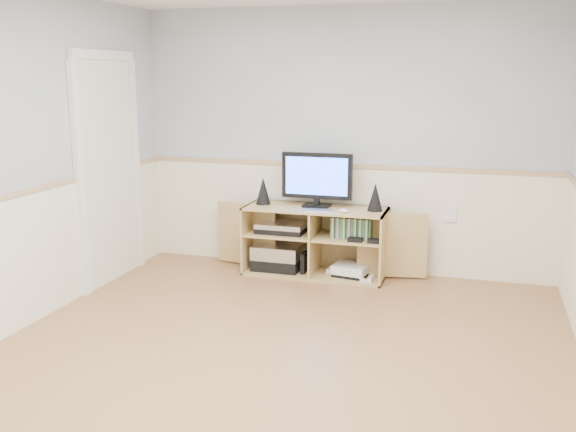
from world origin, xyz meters
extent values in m
cube|color=#A77D4A|center=(0.00, 0.00, -0.01)|extent=(4.00, 4.50, 0.02)
cube|color=silver|center=(-2.01, 0.00, 1.25)|extent=(0.02, 4.50, 2.50)
cube|color=silver|center=(0.00, 2.26, 1.25)|extent=(4.00, 0.02, 2.50)
cube|color=silver|center=(0.00, -2.26, 1.25)|extent=(4.00, 0.02, 2.50)
cube|color=#F2E9C6|center=(0.00, 2.24, 0.50)|extent=(4.00, 0.01, 1.00)
cube|color=tan|center=(0.00, 2.23, 1.02)|extent=(4.00, 0.02, 0.04)
cube|color=#ECE6CD|center=(-1.98, 1.30, 1.00)|extent=(0.03, 0.82, 2.00)
cube|color=tan|center=(-0.21, 1.97, 0.01)|extent=(1.33, 0.50, 0.02)
cube|color=tan|center=(-0.21, 1.97, 0.64)|extent=(1.33, 0.50, 0.02)
cube|color=tan|center=(-0.87, 1.97, 0.33)|extent=(0.02, 0.50, 0.65)
cube|color=tan|center=(0.44, 1.97, 0.33)|extent=(0.02, 0.50, 0.65)
cube|color=tan|center=(-0.21, 2.21, 0.33)|extent=(1.33, 0.02, 0.65)
cube|color=tan|center=(-0.21, 1.97, 0.33)|extent=(0.02, 0.48, 0.61)
cube|color=tan|center=(-0.55, 1.97, 0.38)|extent=(0.64, 0.46, 0.02)
cube|color=tan|center=(0.12, 1.97, 0.38)|extent=(0.64, 0.46, 0.02)
cube|color=tan|center=(-0.93, 2.04, 0.33)|extent=(0.64, 0.13, 0.61)
cube|color=tan|center=(0.51, 2.04, 0.33)|extent=(0.64, 0.13, 0.61)
cube|color=black|center=(-0.21, 2.02, 0.66)|extent=(0.25, 0.18, 0.02)
cube|color=black|center=(-0.21, 2.02, 0.70)|extent=(0.05, 0.04, 0.06)
cube|color=black|center=(-0.21, 2.02, 0.95)|extent=(0.67, 0.05, 0.43)
cube|color=#3063FF|center=(-0.21, 1.99, 0.95)|extent=(0.59, 0.01, 0.35)
cone|color=black|center=(-0.74, 1.99, 0.78)|extent=(0.14, 0.14, 0.26)
cone|color=black|center=(0.34, 1.99, 0.78)|extent=(0.14, 0.14, 0.26)
cube|color=silver|center=(-0.16, 1.83, 0.66)|extent=(0.28, 0.14, 0.01)
ellipsoid|color=white|center=(0.09, 1.83, 0.67)|extent=(0.11, 0.09, 0.04)
cube|color=black|center=(-0.59, 1.97, 0.07)|extent=(0.45, 0.34, 0.11)
cube|color=silver|center=(-0.59, 1.97, 0.20)|extent=(0.45, 0.34, 0.13)
cube|color=black|center=(-0.55, 1.97, 0.42)|extent=(0.45, 0.32, 0.05)
cube|color=silver|center=(-0.55, 1.97, 0.46)|extent=(0.45, 0.32, 0.05)
cube|color=black|center=(-0.31, 1.92, 0.12)|extent=(0.04, 0.14, 0.20)
cube|color=white|center=(0.02, 2.00, 0.04)|extent=(0.23, 0.19, 0.05)
cube|color=black|center=(0.14, 1.95, 0.04)|extent=(0.34, 0.29, 0.03)
cube|color=white|center=(0.14, 1.95, 0.09)|extent=(0.35, 0.31, 0.08)
cube|color=white|center=(0.34, 1.87, 0.04)|extent=(0.04, 0.14, 0.03)
cube|color=white|center=(0.32, 2.03, 0.04)|extent=(0.09, 0.15, 0.03)
cube|color=#3F8C3F|center=(0.14, 1.95, 0.48)|extent=(0.38, 0.14, 0.19)
cube|color=white|center=(1.00, 2.23, 0.60)|extent=(0.12, 0.03, 0.12)
camera|label=1|loc=(1.24, -3.74, 1.87)|focal=40.00mm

